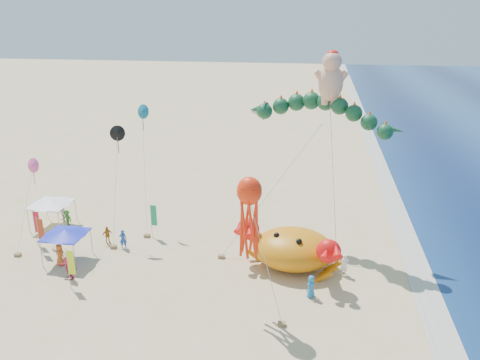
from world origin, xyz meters
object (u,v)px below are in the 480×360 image
object	(u,v)px
dragon_kite	(320,117)
canopy_white	(51,202)
octopus_kite	(249,211)
crab_inflatable	(293,248)
cherub_kite	(331,77)
canopy_blue	(65,232)

from	to	relation	value
dragon_kite	canopy_white	bearing A→B (deg)	-176.38
octopus_kite	crab_inflatable	bearing A→B (deg)	67.25
cherub_kite	octopus_kite	distance (m)	13.94
crab_inflatable	cherub_kite	size ratio (longest dim) A/B	0.53
octopus_kite	canopy_white	size ratio (longest dim) A/B	2.64
crab_inflatable	canopy_white	size ratio (longest dim) A/B	2.38
dragon_kite	canopy_blue	xyz separation A→B (m)	(-19.34, -7.15, -8.45)
canopy_blue	canopy_white	xyz separation A→B (m)	(-4.54, 5.64, 0.00)
octopus_kite	canopy_blue	size ratio (longest dim) A/B	2.83
dragon_kite	octopus_kite	bearing A→B (deg)	-109.76
crab_inflatable	octopus_kite	xyz separation A→B (m)	(-2.56, -6.10, 5.51)
canopy_blue	canopy_white	bearing A→B (deg)	128.86
octopus_kite	canopy_white	distance (m)	22.60
octopus_kite	canopy_blue	bearing A→B (deg)	164.79
octopus_kite	canopy_blue	xyz separation A→B (m)	(-15.28, 4.15, -4.71)
dragon_kite	canopy_blue	distance (m)	22.28
crab_inflatable	canopy_white	bearing A→B (deg)	170.62
dragon_kite	canopy_white	xyz separation A→B (m)	(-23.88, -1.51, -8.45)
crab_inflatable	dragon_kite	bearing A→B (deg)	73.87
crab_inflatable	octopus_kite	bearing A→B (deg)	-112.75
crab_inflatable	canopy_blue	bearing A→B (deg)	-173.78
cherub_kite	canopy_white	world-z (taller)	cherub_kite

